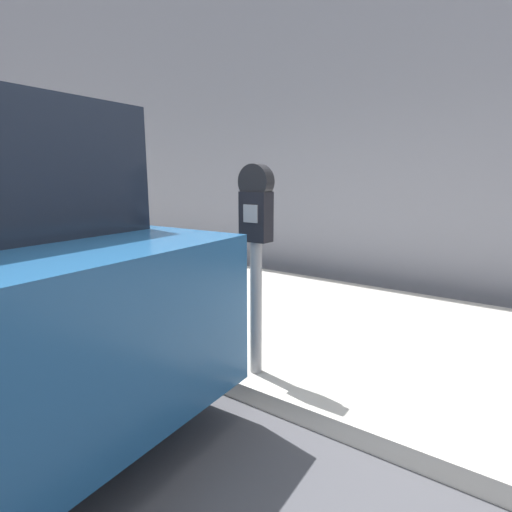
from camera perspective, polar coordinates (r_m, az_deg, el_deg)
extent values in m
plane|color=#47474C|center=(2.71, -23.88, -22.20)|extent=(60.00, 60.00, 0.00)
cube|color=#BCB7AD|center=(4.09, 3.65, -8.53)|extent=(24.00, 2.80, 0.12)
cube|color=gray|center=(5.87, 15.50, 29.34)|extent=(24.00, 0.30, 6.60)
cylinder|color=gray|center=(2.70, 0.00, -7.51)|extent=(0.08, 0.08, 0.91)
cube|color=black|center=(2.57, 0.00, 5.63)|extent=(0.20, 0.11, 0.32)
cube|color=gray|center=(2.52, -0.80, 6.06)|extent=(0.11, 0.01, 0.11)
cylinder|color=black|center=(2.55, 0.00, 10.57)|extent=(0.22, 0.09, 0.22)
cylinder|color=black|center=(3.00, -18.22, -10.71)|extent=(0.72, 0.25, 0.71)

